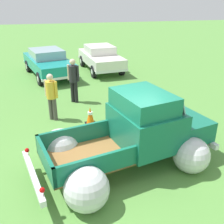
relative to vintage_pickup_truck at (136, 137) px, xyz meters
name	(u,v)px	position (x,y,z in m)	size (l,w,h in m)	color
ground_plane	(122,165)	(-0.38, -0.09, -0.76)	(80.00, 80.00, 0.00)	#548C3D
vintage_pickup_truck	(136,137)	(0.00, 0.00, 0.00)	(4.93, 3.54, 1.96)	black
show_car_0	(48,62)	(-2.06, 8.96, 0.03)	(2.91, 4.81, 1.43)	black
show_car_1	(100,57)	(0.94, 9.47, 0.02)	(2.19, 4.32, 1.43)	black
spectator_0	(73,78)	(-1.11, 4.69, 0.28)	(0.48, 0.48, 1.80)	black
spectator_1	(51,94)	(-2.02, 3.18, 0.19)	(0.48, 0.48, 1.67)	#4C4742
lane_cone_1	(90,116)	(-0.80, 2.49, -0.45)	(0.36, 0.36, 0.63)	black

